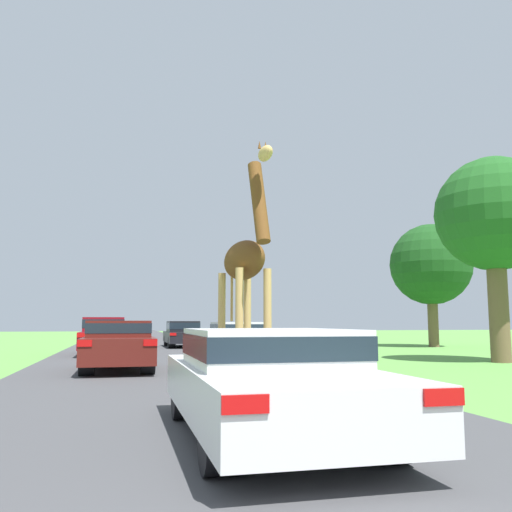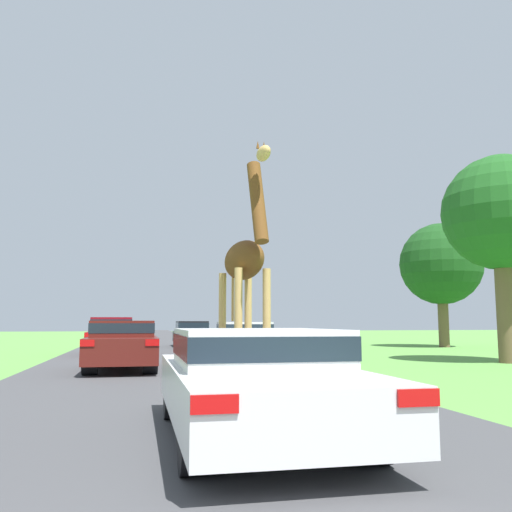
% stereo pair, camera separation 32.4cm
% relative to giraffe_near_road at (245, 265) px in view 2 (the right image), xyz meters
% --- Properties ---
extents(road, '(7.60, 120.00, 0.00)m').
position_rel_giraffe_near_road_xyz_m(road, '(-1.45, 19.48, -2.54)').
color(road, '#424244').
rests_on(road, ground).
extents(giraffe_near_road, '(0.96, 2.65, 4.98)m').
position_rel_giraffe_near_road_xyz_m(giraffe_near_road, '(0.00, 0.00, 0.00)').
color(giraffe_near_road, tan).
rests_on(giraffe_near_road, ground).
extents(car_lead_maroon, '(1.92, 4.67, 1.23)m').
position_rel_giraffe_near_road_xyz_m(car_lead_maroon, '(-0.91, -5.29, -1.87)').
color(car_lead_maroon, silver).
rests_on(car_lead_maroon, ground).
extents(car_queue_right, '(1.84, 3.96, 1.34)m').
position_rel_giraffe_near_road_xyz_m(car_queue_right, '(-2.66, 3.86, -1.82)').
color(car_queue_right, '#561914').
rests_on(car_queue_right, ground).
extents(car_queue_left, '(1.93, 4.44, 1.31)m').
position_rel_giraffe_near_road_xyz_m(car_queue_left, '(1.54, 8.12, -1.84)').
color(car_queue_left, silver).
rests_on(car_queue_left, ground).
extents(car_far_ahead, '(1.76, 4.60, 1.50)m').
position_rel_giraffe_near_road_xyz_m(car_far_ahead, '(-3.30, 11.63, -1.75)').
color(car_far_ahead, maroon).
rests_on(car_far_ahead, ground).
extents(car_verge_right, '(1.75, 4.66, 1.36)m').
position_rel_giraffe_near_road_xyz_m(car_verge_right, '(0.55, 17.73, -1.82)').
color(car_verge_right, black).
rests_on(car_verge_right, ground).
extents(tree_centre_back, '(4.35, 4.35, 6.59)m').
position_rel_giraffe_near_road_xyz_m(tree_centre_back, '(13.51, 14.53, 1.84)').
color(tree_centre_back, brown).
rests_on(tree_centre_back, ground).
extents(tree_right_cluster, '(3.84, 3.84, 6.86)m').
position_rel_giraffe_near_road_xyz_m(tree_right_cluster, '(9.47, 4.05, 2.32)').
color(tree_right_cluster, brown).
rests_on(tree_right_cluster, ground).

